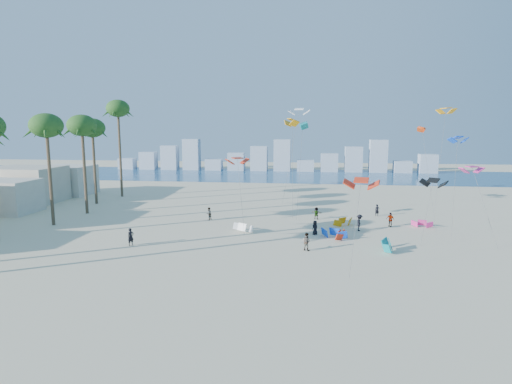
# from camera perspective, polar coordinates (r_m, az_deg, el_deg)

# --- Properties ---
(ground) EXTENTS (220.00, 220.00, 0.00)m
(ground) POSITION_cam_1_polar(r_m,az_deg,el_deg) (33.14, -8.96, -11.87)
(ground) COLOR beige
(ground) RESTS_ON ground
(ocean) EXTENTS (220.00, 220.00, 0.00)m
(ocean) POSITION_cam_1_polar(r_m,az_deg,el_deg) (102.76, 2.39, 2.31)
(ocean) COLOR navy
(ocean) RESTS_ON ground
(kitesurfer_near) EXTENTS (0.72, 0.77, 1.76)m
(kitesurfer_near) POSITION_cam_1_polar(r_m,az_deg,el_deg) (43.62, -16.63, -5.86)
(kitesurfer_near) COLOR black
(kitesurfer_near) RESTS_ON ground
(kitesurfer_mid) EXTENTS (1.04, 0.97, 1.71)m
(kitesurfer_mid) POSITION_cam_1_polar(r_m,az_deg,el_deg) (40.55, 6.84, -6.69)
(kitesurfer_mid) COLOR gray
(kitesurfer_mid) RESTS_ON ground
(kitesurfers_far) EXTENTS (23.07, 11.47, 1.90)m
(kitesurfers_far) POSITION_cam_1_polar(r_m,az_deg,el_deg) (50.95, 9.57, -3.55)
(kitesurfers_far) COLOR black
(kitesurfers_far) RESTS_ON ground
(grounded_kites) EXTENTS (23.58, 12.96, 0.96)m
(grounded_kites) POSITION_cam_1_polar(r_m,az_deg,el_deg) (46.52, 11.42, -5.29)
(grounded_kites) COLOR white
(grounded_kites) RESTS_ON ground
(flying_kites) EXTENTS (29.68, 34.76, 15.03)m
(flying_kites) POSITION_cam_1_polar(r_m,az_deg,el_deg) (53.71, 12.85, 8.01)
(flying_kites) COLOR red
(flying_kites) RESTS_ON ground
(palm_row) EXTENTS (8.36, 44.80, 16.10)m
(palm_row) POSITION_cam_1_polar(r_m,az_deg,el_deg) (55.36, -26.88, 8.19)
(palm_row) COLOR brown
(palm_row) RESTS_ON ground
(distant_skyline) EXTENTS (85.00, 3.00, 8.40)m
(distant_skyline) POSITION_cam_1_polar(r_m,az_deg,el_deg) (112.49, 2.25, 4.45)
(distant_skyline) COLOR #9EADBF
(distant_skyline) RESTS_ON ground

